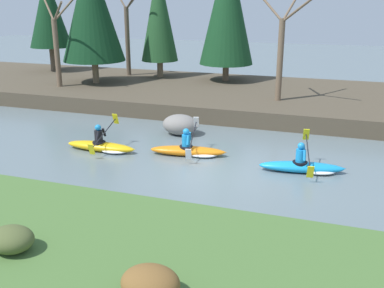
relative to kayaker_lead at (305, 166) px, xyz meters
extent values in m
plane|color=slate|center=(-2.79, -1.01, -0.20)|extent=(90.00, 90.00, 0.00)
cube|color=#4C4233|center=(-2.79, 9.17, 0.18)|extent=(44.00, 9.48, 0.75)
cylinder|color=brown|center=(-17.56, 11.40, 1.34)|extent=(0.36, 0.36, 1.56)
cone|color=#0F3319|center=(-17.56, 11.40, 4.42)|extent=(2.69, 2.69, 4.61)
cylinder|color=#7A664C|center=(-12.61, 8.45, 1.18)|extent=(0.36, 0.36, 1.25)
cone|color=#0F3319|center=(-12.61, 8.45, 4.73)|extent=(3.48, 3.48, 5.84)
cylinder|color=#7A664C|center=(-9.87, 11.47, 1.06)|extent=(0.36, 0.36, 1.00)
cone|color=#1E4723|center=(-9.87, 11.47, 4.36)|extent=(2.22, 2.22, 5.60)
cylinder|color=brown|center=(-5.72, 11.48, 1.05)|extent=(0.36, 0.36, 0.99)
cone|color=#143D1E|center=(-5.72, 11.48, 4.83)|extent=(3.09, 3.09, 6.57)
cylinder|color=brown|center=(-13.91, 6.79, 2.36)|extent=(0.28, 0.28, 3.61)
cylinder|color=brown|center=(-14.53, 7.31, 4.59)|extent=(1.37, 1.17, 1.23)
cylinder|color=brown|center=(-13.25, 6.24, 4.51)|extent=(1.43, 1.23, 1.09)
cylinder|color=brown|center=(-13.65, 7.51, 4.66)|extent=(0.65, 1.53, 1.36)
cylinder|color=brown|center=(-12.01, 11.45, 2.63)|extent=(0.28, 0.28, 4.15)
cylinder|color=brown|center=(-2.00, 7.15, 2.44)|extent=(0.28, 0.28, 3.77)
cylinder|color=brown|center=(-2.65, 7.69, 4.77)|extent=(1.42, 1.22, 1.28)
cylinder|color=brown|center=(-1.31, 6.57, 4.69)|extent=(1.49, 1.27, 1.13)
cylinder|color=brown|center=(-1.72, 7.89, 4.84)|extent=(0.67, 1.60, 1.42)
ellipsoid|color=#4C562D|center=(-4.67, -8.12, 0.90)|extent=(0.89, 0.74, 0.48)
ellipsoid|color=brown|center=(-1.64, -8.55, 0.92)|extent=(0.97, 0.80, 0.52)
ellipsoid|color=#1993D6|center=(-0.12, -0.02, -0.03)|extent=(2.76, 1.08, 0.34)
cone|color=#1993D6|center=(1.11, 0.20, -0.01)|extent=(0.38, 0.26, 0.20)
cylinder|color=black|center=(-0.16, -0.03, 0.12)|extent=(0.56, 0.56, 0.08)
cylinder|color=#1984CC|center=(-0.16, -0.03, 0.37)|extent=(0.35, 0.35, 0.42)
sphere|color=#1E89D1|center=(-0.16, -0.03, 0.69)|extent=(0.27, 0.27, 0.23)
cylinder|color=#1984CC|center=(-0.11, 0.22, 0.45)|extent=(0.13, 0.24, 0.35)
cylinder|color=#1984CC|center=(-0.02, -0.25, 0.45)|extent=(0.13, 0.24, 0.35)
cylinder|color=black|center=(0.06, 0.01, 0.49)|extent=(0.38, 1.89, 0.65)
cube|color=yellow|center=(-0.11, 0.95, 0.80)|extent=(0.23, 0.19, 0.41)
cube|color=yellow|center=(0.23, -0.92, 0.18)|extent=(0.23, 0.19, 0.41)
ellipsoid|color=white|center=(0.43, 0.08, -0.11)|extent=(1.21, 0.89, 0.18)
ellipsoid|color=orange|center=(-4.15, 0.31, -0.03)|extent=(2.76, 1.08, 0.34)
cone|color=orange|center=(-2.93, 0.53, -0.01)|extent=(0.38, 0.26, 0.20)
cylinder|color=black|center=(-4.20, 0.30, 0.12)|extent=(0.56, 0.56, 0.08)
cylinder|color=#1984CC|center=(-4.20, 0.30, 0.37)|extent=(0.35, 0.35, 0.42)
sphere|color=#1E89D1|center=(-4.20, 0.30, 0.69)|extent=(0.27, 0.27, 0.23)
cylinder|color=#1984CC|center=(-4.14, 0.55, 0.45)|extent=(0.13, 0.24, 0.35)
cylinder|color=#1984CC|center=(-4.05, 0.08, 0.45)|extent=(0.13, 0.24, 0.35)
cylinder|color=black|center=(-3.97, 0.34, 0.49)|extent=(0.38, 1.89, 0.65)
cube|color=white|center=(-4.14, 1.28, 0.80)|extent=(0.23, 0.19, 0.41)
cube|color=white|center=(-3.80, -0.59, 0.18)|extent=(0.23, 0.19, 0.41)
ellipsoid|color=white|center=(-3.61, 0.41, -0.11)|extent=(1.21, 0.89, 0.18)
ellipsoid|color=yellow|center=(-7.37, -0.26, -0.03)|extent=(2.71, 0.65, 0.34)
cone|color=yellow|center=(-6.12, -0.23, -0.01)|extent=(0.35, 0.21, 0.20)
cylinder|color=black|center=(-7.42, -0.26, 0.12)|extent=(0.49, 0.49, 0.08)
cylinder|color=black|center=(-7.42, -0.26, 0.37)|extent=(0.31, 0.31, 0.42)
sphere|color=#1E89D1|center=(-7.42, -0.26, 0.69)|extent=(0.23, 0.23, 0.23)
cylinder|color=black|center=(-7.32, -0.02, 0.45)|extent=(0.09, 0.23, 0.35)
cylinder|color=black|center=(-7.31, -0.50, 0.45)|extent=(0.09, 0.23, 0.35)
cylinder|color=black|center=(-7.19, -0.25, 0.49)|extent=(0.07, 1.91, 0.65)
cube|color=yellow|center=(-7.20, 0.70, 0.80)|extent=(0.20, 0.16, 0.41)
cube|color=yellow|center=(-7.17, -1.20, 0.18)|extent=(0.20, 0.16, 0.41)
ellipsoid|color=white|center=(-6.82, -0.25, -0.11)|extent=(1.11, 0.72, 0.18)
ellipsoid|color=gray|center=(-5.30, 2.68, 0.22)|extent=(1.48, 1.16, 0.84)
camera|label=1|loc=(0.94, -14.05, 5.20)|focal=42.00mm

